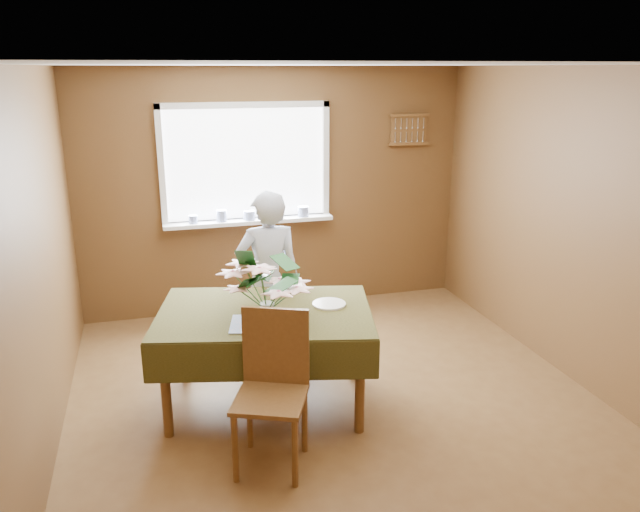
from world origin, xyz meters
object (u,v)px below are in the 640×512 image
object	(u,v)px
dining_table	(265,322)
flower_bouquet	(266,281)
seated_woman	(268,279)
chair_near	(273,383)
chair_far	(276,305)

from	to	relation	value
dining_table	flower_bouquet	world-z (taller)	flower_bouquet
dining_table	seated_woman	size ratio (longest dim) A/B	1.16
dining_table	chair_near	xyz separation A→B (m)	(-0.09, -0.71, -0.12)
chair_far	flower_bouquet	world-z (taller)	flower_bouquet
dining_table	chair_near	world-z (taller)	chair_near
chair_far	flower_bouquet	size ratio (longest dim) A/B	1.67
dining_table	chair_near	size ratio (longest dim) A/B	1.74
dining_table	seated_woman	distance (m)	0.73
dining_table	chair_near	distance (m)	0.72
chair_near	flower_bouquet	bearing A→B (deg)	105.35
chair_near	flower_bouquet	size ratio (longest dim) A/B	1.90
flower_bouquet	seated_woman	bearing A→B (deg)	78.47
chair_far	chair_near	bearing A→B (deg)	98.60
chair_near	seated_woman	size ratio (longest dim) A/B	0.67
chair_near	flower_bouquet	xyz separation A→B (m)	(0.07, 0.52, 0.51)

